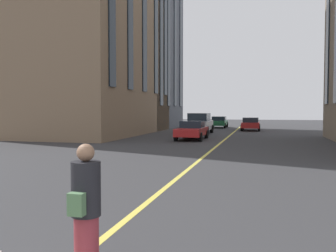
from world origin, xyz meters
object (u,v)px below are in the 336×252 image
Objects in this scene: car_red_parked_a at (251,124)px; car_silver_trailing at (199,123)px; pedestrian_near at (86,211)px; car_green_parked_b at (219,122)px; car_red_mid at (192,130)px.

car_silver_trailing reaches higher than car_red_parked_a.
pedestrian_near is (-28.51, -3.31, -0.08)m from car_silver_trailing.
pedestrian_near is at bearing 178.22° from car_red_parked_a.
car_red_parked_a is at bearing -142.97° from car_green_parked_b.
car_silver_trailing is 11.77m from car_green_parked_b.
car_silver_trailing is at bearing 146.06° from car_red_parked_a.
car_silver_trailing is 2.67× the size of pedestrian_near.
car_silver_trailing reaches higher than pedestrian_near.
pedestrian_near reaches higher than car_red_mid.
car_red_mid is at bearing -175.13° from car_silver_trailing.
car_red_mid is 18.27m from car_green_parked_b.
car_green_parked_b is at bearing 4.06° from pedestrian_near.
car_silver_trailing reaches higher than car_red_mid.
car_red_mid is 22.17m from pedestrian_near.
car_green_parked_b is (18.27, 0.10, 0.00)m from car_red_mid.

